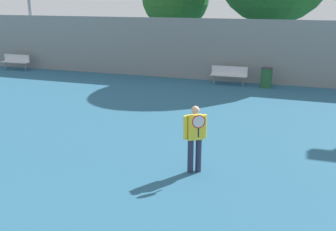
{
  "coord_description": "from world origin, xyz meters",
  "views": [
    {
      "loc": [
        4.39,
        -1.22,
        3.98
      ],
      "look_at": [
        1.08,
        8.3,
        0.95
      ],
      "focal_mm": 42.0,
      "sensor_mm": 36.0,
      "label": 1
    }
  ],
  "objects_px": {
    "bench_courtside_near": "(229,73)",
    "tennis_player": "(195,136)",
    "bench_courtside_far": "(16,60)",
    "trash_bin": "(266,78)"
  },
  "relations": [
    {
      "from": "bench_courtside_far",
      "to": "bench_courtside_near",
      "type": "bearing_deg",
      "value": 0.0
    },
    {
      "from": "tennis_player",
      "to": "bench_courtside_near",
      "type": "xyz_separation_m",
      "value": [
        -1.1,
        10.08,
        -0.38
      ]
    },
    {
      "from": "bench_courtside_near",
      "to": "tennis_player",
      "type": "bearing_deg",
      "value": -83.78
    },
    {
      "from": "trash_bin",
      "to": "tennis_player",
      "type": "bearing_deg",
      "value": -93.78
    },
    {
      "from": "bench_courtside_near",
      "to": "trash_bin",
      "type": "distance_m",
      "value": 1.76
    },
    {
      "from": "tennis_player",
      "to": "trash_bin",
      "type": "bearing_deg",
      "value": 54.79
    },
    {
      "from": "bench_courtside_near",
      "to": "bench_courtside_far",
      "type": "distance_m",
      "value": 12.34
    },
    {
      "from": "tennis_player",
      "to": "bench_courtside_near",
      "type": "distance_m",
      "value": 10.14
    },
    {
      "from": "trash_bin",
      "to": "bench_courtside_far",
      "type": "bearing_deg",
      "value": 179.51
    },
    {
      "from": "tennis_player",
      "to": "bench_courtside_far",
      "type": "xyz_separation_m",
      "value": [
        -13.44,
        10.08,
        -0.38
      ]
    }
  ]
}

